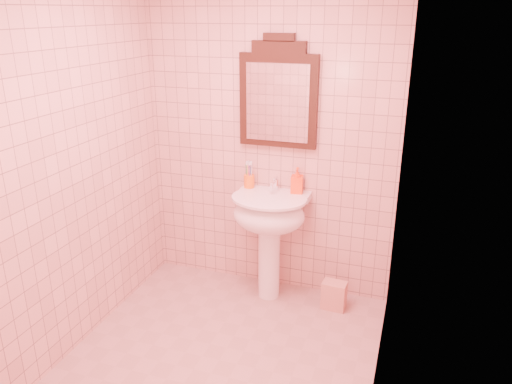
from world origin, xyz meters
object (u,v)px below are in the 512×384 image
(pedestal_sink, at_px, (269,221))
(towel, at_px, (334,295))
(soap_dispenser, at_px, (297,180))
(mirror, at_px, (278,96))
(toothbrush_cup, at_px, (249,181))

(pedestal_sink, bearing_deg, towel, -0.72)
(pedestal_sink, distance_m, soap_dispenser, 0.38)
(soap_dispenser, relative_size, towel, 0.90)
(mirror, distance_m, towel, 1.59)
(mirror, bearing_deg, pedestal_sink, -90.00)
(soap_dispenser, xyz_separation_m, towel, (0.36, -0.17, -0.85))
(toothbrush_cup, height_order, towel, toothbrush_cup)
(mirror, distance_m, toothbrush_cup, 0.71)
(pedestal_sink, height_order, towel, pedestal_sink)
(mirror, bearing_deg, soap_dispenser, -13.08)
(mirror, height_order, toothbrush_cup, mirror)
(toothbrush_cup, bearing_deg, soap_dispenser, 0.60)
(toothbrush_cup, bearing_deg, pedestal_sink, -35.79)
(pedestal_sink, relative_size, mirror, 1.04)
(mirror, relative_size, towel, 3.74)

